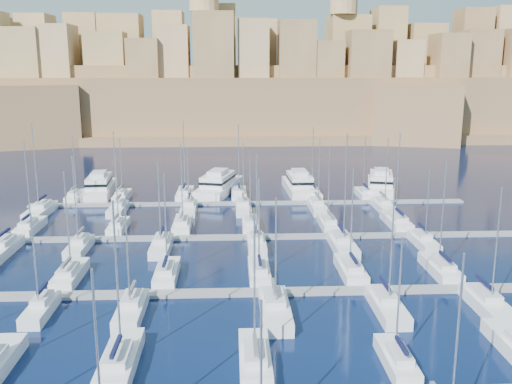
{
  "coord_description": "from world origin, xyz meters",
  "views": [
    {
      "loc": [
        -3.32,
        -75.08,
        26.66
      ],
      "look_at": [
        0.28,
        6.0,
        8.31
      ],
      "focal_mm": 40.0,
      "sensor_mm": 36.0,
      "label": 1
    }
  ],
  "objects_px": {
    "sailboat_2": "(120,360)",
    "motor_yacht_c": "(299,185)",
    "motor_yacht_a": "(100,187)",
    "motor_yacht_b": "(219,185)",
    "sailboat_4": "(397,360)",
    "motor_yacht_d": "(381,184)"
  },
  "relations": [
    {
      "from": "sailboat_2",
      "to": "motor_yacht_c",
      "type": "xyz_separation_m",
      "value": [
        24.37,
        69.91,
        0.96
      ]
    },
    {
      "from": "motor_yacht_a",
      "to": "motor_yacht_b",
      "type": "xyz_separation_m",
      "value": [
        24.58,
        1.07,
        -0.0
      ]
    },
    {
      "from": "sailboat_2",
      "to": "sailboat_4",
      "type": "distance_m",
      "value": 24.82
    },
    {
      "from": "motor_yacht_c",
      "to": "motor_yacht_b",
      "type": "bearing_deg",
      "value": 177.09
    },
    {
      "from": "motor_yacht_b",
      "to": "motor_yacht_c",
      "type": "height_order",
      "value": "same"
    },
    {
      "from": "sailboat_4",
      "to": "motor_yacht_a",
      "type": "distance_m",
      "value": 82.22
    },
    {
      "from": "motor_yacht_a",
      "to": "motor_yacht_d",
      "type": "distance_m",
      "value": 59.0
    },
    {
      "from": "sailboat_4",
      "to": "motor_yacht_d",
      "type": "distance_m",
      "value": 73.23
    },
    {
      "from": "motor_yacht_d",
      "to": "sailboat_4",
      "type": "bearing_deg",
      "value": -103.47
    },
    {
      "from": "motor_yacht_a",
      "to": "motor_yacht_c",
      "type": "bearing_deg",
      "value": 0.29
    },
    {
      "from": "sailboat_4",
      "to": "motor_yacht_d",
      "type": "xyz_separation_m",
      "value": [
        17.05,
        71.21,
        1.01
      ]
    },
    {
      "from": "sailboat_2",
      "to": "motor_yacht_d",
      "type": "height_order",
      "value": "sailboat_2"
    },
    {
      "from": "motor_yacht_c",
      "to": "motor_yacht_d",
      "type": "height_order",
      "value": "same"
    },
    {
      "from": "motor_yacht_d",
      "to": "motor_yacht_a",
      "type": "bearing_deg",
      "value": -179.51
    },
    {
      "from": "motor_yacht_c",
      "to": "motor_yacht_d",
      "type": "distance_m",
      "value": 17.48
    },
    {
      "from": "sailboat_4",
      "to": "motor_yacht_b",
      "type": "distance_m",
      "value": 73.85
    },
    {
      "from": "motor_yacht_a",
      "to": "motor_yacht_b",
      "type": "relative_size",
      "value": 0.86
    },
    {
      "from": "motor_yacht_b",
      "to": "motor_yacht_d",
      "type": "relative_size",
      "value": 1.07
    },
    {
      "from": "sailboat_4",
      "to": "motor_yacht_a",
      "type": "xyz_separation_m",
      "value": [
        -41.95,
        70.71,
        1.01
      ]
    },
    {
      "from": "sailboat_2",
      "to": "motor_yacht_c",
      "type": "relative_size",
      "value": 0.9
    },
    {
      "from": "sailboat_4",
      "to": "motor_yacht_a",
      "type": "height_order",
      "value": "sailboat_4"
    },
    {
      "from": "motor_yacht_c",
      "to": "sailboat_2",
      "type": "bearing_deg",
      "value": -109.22
    }
  ]
}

